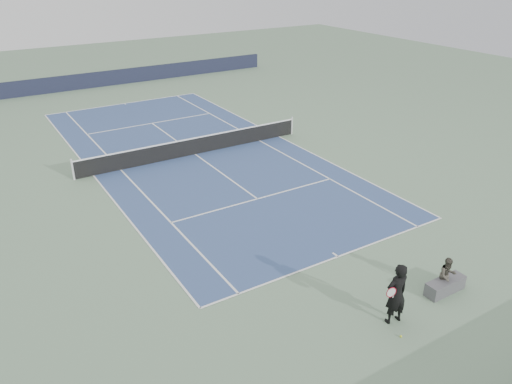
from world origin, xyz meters
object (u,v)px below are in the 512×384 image
tennis_net (195,146)px  tennis_ball (401,336)px  tennis_player (396,294)px  spectator_bench (446,280)px

tennis_net → tennis_ball: size_ratio=189.70×
tennis_net → tennis_player: 15.42m
spectator_bench → tennis_player: bearing=-176.7°
tennis_net → tennis_player: bearing=-93.3°
tennis_net → spectator_bench: bearing=-84.1°
tennis_net → tennis_ball: tennis_net is taller
tennis_net → spectator_bench: (1.58, -15.25, -0.06)m
tennis_ball → spectator_bench: (2.76, 0.77, 0.41)m
tennis_ball → spectator_bench: spectator_bench is taller
tennis_net → tennis_player: size_ratio=6.51×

